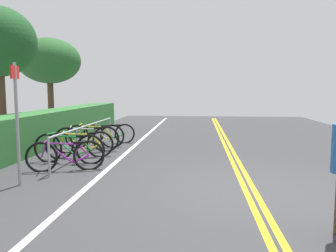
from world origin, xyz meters
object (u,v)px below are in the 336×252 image
at_px(bike_rack, 87,132).
at_px(bicycle_5, 109,134).
at_px(bicycle_0, 66,156).
at_px(bicycle_1, 69,148).
at_px(sign_post_near, 17,112).
at_px(bicycle_3, 87,139).
at_px(bicycle_4, 95,136).
at_px(bicycle_2, 80,145).
at_px(tree_far_right, 49,61).

bearing_deg(bike_rack, bicycle_5, -2.57).
bearing_deg(bicycle_5, bicycle_0, -179.41).
bearing_deg(bicycle_5, bicycle_1, 176.50).
height_order(bicycle_0, sign_post_near, sign_post_near).
relative_size(bicycle_3, bicycle_5, 1.07).
bearing_deg(bicycle_0, bicycle_5, 0.59).
xyz_separation_m(bicycle_3, sign_post_near, (-3.36, 0.17, 1.00)).
distance_m(bicycle_4, bicycle_5, 0.87).
relative_size(bike_rack, bicycle_4, 2.68).
height_order(bicycle_4, sign_post_near, sign_post_near).
height_order(bicycle_2, tree_far_right, tree_far_right).
bearing_deg(bike_rack, bicycle_2, 173.53).
bearing_deg(bicycle_1, bicycle_3, 1.16).
bearing_deg(bike_rack, bicycle_3, 20.25).
distance_m(bike_rack, bicycle_2, 0.51).
relative_size(bike_rack, bicycle_2, 2.89).
height_order(bicycle_0, bicycle_5, bicycle_0).
height_order(bicycle_2, bicycle_3, bicycle_3).
relative_size(bicycle_2, bicycle_4, 0.93).
bearing_deg(bicycle_5, bike_rack, 177.43).
xyz_separation_m(bicycle_2, bicycle_5, (2.38, -0.14, -0.02)).
distance_m(bicycle_5, tree_far_right, 7.00).
relative_size(bicycle_0, bicycle_5, 1.00).
bearing_deg(bicycle_1, bicycle_5, -3.50).
distance_m(bike_rack, bicycle_0, 1.86).
relative_size(bicycle_0, bicycle_2, 0.99).
bearing_deg(tree_far_right, bicycle_2, -150.73).
bearing_deg(bicycle_4, bicycle_5, -15.16).
distance_m(bicycle_5, sign_post_near, 5.10).
xyz_separation_m(bicycle_3, tree_far_right, (6.47, 3.98, 2.76)).
relative_size(bicycle_1, bicycle_2, 1.11).
relative_size(bicycle_0, tree_far_right, 0.39).
relative_size(bicycle_2, bicycle_5, 1.00).
bearing_deg(bicycle_3, bicycle_4, 0.96).
bearing_deg(bicycle_2, bicycle_3, 5.81).
height_order(bicycle_4, tree_far_right, tree_far_right).
bearing_deg(sign_post_near, bicycle_0, -19.51).
xyz_separation_m(bicycle_1, tree_far_right, (7.88, 4.01, 2.78)).
bearing_deg(bike_rack, sign_post_near, 174.48).
height_order(bike_rack, bicycle_3, bike_rack).
bearing_deg(bicycle_4, bicycle_0, -174.85).
bearing_deg(bicycle_2, bicycle_4, 3.37).
xyz_separation_m(bicycle_3, bicycle_4, (0.78, 0.01, -0.01)).
xyz_separation_m(bicycle_2, tree_far_right, (7.24, 4.06, 2.79)).
relative_size(bicycle_1, bicycle_4, 1.03).
relative_size(bicycle_5, tree_far_right, 0.39).
xyz_separation_m(bicycle_0, bicycle_1, (0.76, 0.22, 0.03)).
height_order(bicycle_3, sign_post_near, sign_post_near).
bearing_deg(bicycle_4, bicycle_2, -176.63).
xyz_separation_m(bike_rack, bicycle_3, (0.34, 0.13, -0.25)).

